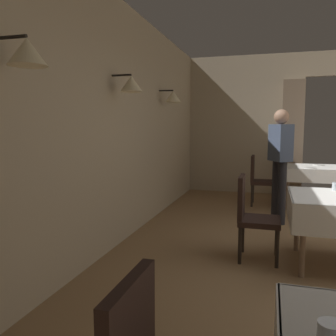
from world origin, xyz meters
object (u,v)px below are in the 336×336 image
(plate_far_c, at_px, (319,165))
(plate_far_b, at_px, (310,168))
(dining_table_far, at_px, (325,171))
(chair_mid_left, at_px, (252,213))
(chair_far_left, at_px, (259,178))
(glass_mid_d, at_px, (335,186))
(person_waiter_by_doorway, at_px, (280,156))
(glass_near_b, at_px, (330,335))

(plate_far_c, bearing_deg, plate_far_b, -111.33)
(plate_far_b, height_order, plate_far_c, same)
(dining_table_far, distance_m, chair_mid_left, 3.15)
(chair_far_left, bearing_deg, plate_far_c, 17.90)
(dining_table_far, height_order, plate_far_c, plate_far_c)
(chair_mid_left, relative_size, glass_mid_d, 10.25)
(chair_far_left, bearing_deg, plate_far_b, -13.04)
(plate_far_b, xyz_separation_m, person_waiter_by_doorway, (-0.52, -0.99, 0.27))
(chair_far_left, bearing_deg, chair_mid_left, -89.56)
(dining_table_far, xyz_separation_m, chair_mid_left, (-1.13, -2.93, -0.15))
(dining_table_far, bearing_deg, chair_far_left, -174.67)
(plate_far_b, bearing_deg, plate_far_c, 68.67)
(glass_mid_d, bearing_deg, person_waiter_by_doorway, 114.60)
(glass_mid_d, bearing_deg, dining_table_far, 84.47)
(dining_table_far, distance_m, glass_mid_d, 2.56)
(dining_table_far, relative_size, plate_far_c, 7.50)
(glass_near_b, height_order, glass_mid_d, glass_mid_d)
(chair_far_left, distance_m, glass_near_b, 5.58)
(chair_mid_left, xyz_separation_m, glass_mid_d, (0.89, 0.39, 0.28))
(glass_mid_d, xyz_separation_m, plate_far_c, (0.16, 2.78, -0.04))
(chair_mid_left, xyz_separation_m, glass_near_b, (0.38, -2.73, 0.28))
(glass_mid_d, height_order, plate_far_c, glass_mid_d)
(chair_far_left, relative_size, plate_far_c, 4.54)
(chair_far_left, distance_m, plate_far_c, 1.15)
(chair_far_left, relative_size, plate_far_b, 4.36)
(glass_mid_d, bearing_deg, glass_near_b, -99.22)
(chair_far_left, relative_size, glass_near_b, 10.62)
(chair_far_left, distance_m, plate_far_b, 0.91)
(dining_table_far, relative_size, glass_near_b, 17.56)
(glass_near_b, distance_m, person_waiter_by_doorway, 4.37)
(glass_near_b, relative_size, person_waiter_by_doorway, 0.05)
(chair_far_left, distance_m, glass_mid_d, 2.62)
(plate_far_c, bearing_deg, glass_near_b, -96.46)
(dining_table_far, xyz_separation_m, plate_far_c, (-0.08, 0.24, 0.09))
(glass_near_b, bearing_deg, dining_table_far, 82.43)
(chair_mid_left, height_order, glass_near_b, chair_mid_left)
(plate_far_c, distance_m, person_waiter_by_doorway, 1.72)
(chair_far_left, xyz_separation_m, glass_near_b, (0.40, -5.56, 0.28))
(person_waiter_by_doorway, bearing_deg, plate_far_b, 62.24)
(chair_mid_left, distance_m, plate_far_c, 3.35)
(dining_table_far, relative_size, plate_far_b, 7.21)
(chair_far_left, height_order, person_waiter_by_doorway, person_waiter_by_doorway)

